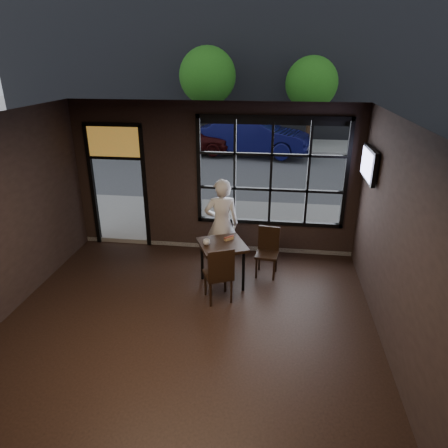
# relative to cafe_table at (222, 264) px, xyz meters

# --- Properties ---
(floor) EXTENTS (6.00, 7.00, 0.02)m
(floor) POSITION_rel_cafe_table_xyz_m (-0.39, -1.99, -0.44)
(floor) COLOR black
(floor) RESTS_ON ground
(ceiling) EXTENTS (6.00, 7.00, 0.02)m
(ceiling) POSITION_rel_cafe_table_xyz_m (-0.39, -1.99, 2.78)
(ceiling) COLOR black
(ceiling) RESTS_ON ground
(wall_right) EXTENTS (0.04, 7.00, 3.20)m
(wall_right) POSITION_rel_cafe_table_xyz_m (2.61, -1.99, 1.17)
(wall_right) COLOR black
(wall_right) RESTS_ON ground
(window_frame) EXTENTS (3.06, 0.12, 2.28)m
(window_frame) POSITION_rel_cafe_table_xyz_m (0.81, 1.51, 1.37)
(window_frame) COLOR black
(window_frame) RESTS_ON ground
(stained_transom) EXTENTS (1.20, 0.06, 0.70)m
(stained_transom) POSITION_rel_cafe_table_xyz_m (-2.49, 1.51, 1.92)
(stained_transom) COLOR orange
(stained_transom) RESTS_ON ground
(street_asphalt) EXTENTS (60.00, 41.00, 0.04)m
(street_asphalt) POSITION_rel_cafe_table_xyz_m (-0.39, 22.01, -0.45)
(street_asphalt) COLOR #545456
(street_asphalt) RESTS_ON ground
(cafe_table) EXTENTS (1.05, 1.05, 0.86)m
(cafe_table) POSITION_rel_cafe_table_xyz_m (0.00, 0.00, 0.00)
(cafe_table) COLOR black
(cafe_table) RESTS_ON floor
(chair_near) EXTENTS (0.60, 0.60, 1.05)m
(chair_near) POSITION_rel_cafe_table_xyz_m (-0.00, -0.49, 0.10)
(chair_near) COLOR black
(chair_near) RESTS_ON floor
(chair_window) EXTENTS (0.46, 0.46, 0.96)m
(chair_window) POSITION_rel_cafe_table_xyz_m (0.81, 0.47, 0.05)
(chair_window) COLOR black
(chair_window) RESTS_ON floor
(man) EXTENTS (0.76, 0.58, 1.86)m
(man) POSITION_rel_cafe_table_xyz_m (-0.11, 0.72, 0.50)
(man) COLOR silver
(man) RESTS_ON floor
(hotdog) EXTENTS (0.20, 0.19, 0.06)m
(hotdog) POSITION_rel_cafe_table_xyz_m (0.10, 0.18, 0.45)
(hotdog) COLOR tan
(hotdog) RESTS_ON cafe_table
(cup) EXTENTS (0.17, 0.17, 0.10)m
(cup) POSITION_rel_cafe_table_xyz_m (-0.27, -0.08, 0.47)
(cup) COLOR silver
(cup) RESTS_ON cafe_table
(tv) EXTENTS (0.11, 1.00, 0.58)m
(tv) POSITION_rel_cafe_table_xyz_m (2.54, 0.73, 1.79)
(tv) COLOR black
(tv) RESTS_ON wall_right
(navy_car) EXTENTS (4.96, 2.52, 1.56)m
(navy_car) POSITION_rel_cafe_table_xyz_m (-0.09, 10.67, 0.45)
(navy_car) COLOR #0A0C3D
(navy_car) RESTS_ON street_asphalt
(maroon_car) EXTENTS (4.13, 1.87, 1.37)m
(maroon_car) POSITION_rel_cafe_table_xyz_m (-3.02, 10.79, 0.36)
(maroon_car) COLOR black
(maroon_car) RESTS_ON street_asphalt
(tree_left) EXTENTS (2.64, 2.64, 4.51)m
(tree_left) POSITION_rel_cafe_table_xyz_m (-2.47, 13.02, 2.74)
(tree_left) COLOR #332114
(tree_left) RESTS_ON street_asphalt
(tree_right) EXTENTS (2.39, 2.39, 4.09)m
(tree_right) POSITION_rel_cafe_table_xyz_m (2.33, 13.27, 2.45)
(tree_right) COLOR #332114
(tree_right) RESTS_ON street_asphalt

